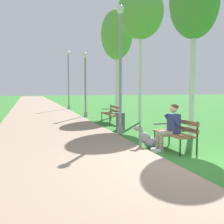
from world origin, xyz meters
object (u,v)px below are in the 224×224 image
Objects in this scene: birch_tree_second at (194,3)px; lamp_post_far at (68,79)px; birch_tree_fourth at (117,35)px; dog_grey at (147,139)px; park_bench_mid at (111,112)px; lamp_post_near at (120,69)px; person_seated_on_near_bench at (170,125)px; litter_bin at (120,121)px; park_bench_near at (176,131)px; lamp_post_mid at (85,84)px; birch_tree_third at (141,12)px.

lamp_post_far is at bearing 99.30° from birch_tree_second.
dog_grey is at bearing -103.10° from birch_tree_fourth.
birch_tree_second reaches higher than park_bench_mid.
dog_grey is 3.13m from lamp_post_near.
birch_tree_fourth is at bearing 91.69° from birch_tree_second.
person_seated_on_near_bench is 4.58m from birch_tree_second.
lamp_post_far is 14.09m from birch_tree_second.
dog_grey is 1.16× the size of litter_bin.
park_bench_near is 6.00m from park_bench_mid.
park_bench_mid is 0.40× the size of lamp_post_mid.
litter_bin is (0.39, -11.60, -2.06)m from lamp_post_far.
lamp_post_mid reaches higher than park_bench_near.
lamp_post_mid is (0.10, 8.78, 1.70)m from dog_grey.
lamp_post_near reaches higher than person_seated_on_near_bench.
birch_tree_third reaches higher than person_seated_on_near_bench.
park_bench_mid reaches higher than dog_grey.
lamp_post_far is at bearing 90.01° from lamp_post_near.
lamp_post_mid is 5.64m from litter_bin.
birch_tree_third is at bearing 92.74° from birch_tree_second.
lamp_post_far is at bearing 92.48° from park_bench_near.
lamp_post_mid is at bearing 100.79° from park_bench_mid.
birch_tree_second is at bearing 46.20° from park_bench_near.
lamp_post_far reaches higher than lamp_post_near.
birch_tree_second is at bearing 28.39° from dog_grey.
dog_grey is at bearing -97.24° from park_bench_mid.
park_bench_near is 2.14× the size of litter_bin.
person_seated_on_near_bench is 10.27m from birch_tree_fourth.
litter_bin is (0.31, -5.40, -1.61)m from lamp_post_mid.
birch_tree_fourth is (-0.22, 7.56, 0.34)m from birch_tree_second.
dog_grey is 8.94m from lamp_post_mid.
lamp_post_mid is 0.59× the size of birch_tree_fourth.
birch_tree_third reaches higher than lamp_post_mid.
dog_grey is (-0.71, -5.57, -0.25)m from park_bench_mid.
lamp_post_mid is at bearing 93.24° from litter_bin.
birch_tree_second is (2.27, 1.23, 4.29)m from dog_grey.
park_bench_near is 0.33× the size of lamp_post_near.
park_bench_mid is 6.03m from person_seated_on_near_bench.
lamp_post_near is at bearing 103.66° from park_bench_near.
dog_grey is 0.18× the size of lamp_post_near.
birch_tree_fourth reaches higher than lamp_post_near.
birch_tree_fourth reaches higher than park_bench_mid.
lamp_post_near is 0.98× the size of lamp_post_far.
lamp_post_near is 2.31m from litter_bin.
dog_grey is at bearing -90.42° from lamp_post_near.
park_bench_near is 0.40× the size of lamp_post_mid.
person_seated_on_near_bench is at bearing -99.64° from birch_tree_fourth.
lamp_post_near is 1.21× the size of lamp_post_mid.
person_seated_on_near_bench is 0.78m from dog_grey.
lamp_post_far is at bearing 101.97° from birch_tree_third.
lamp_post_far reaches higher than park_bench_mid.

